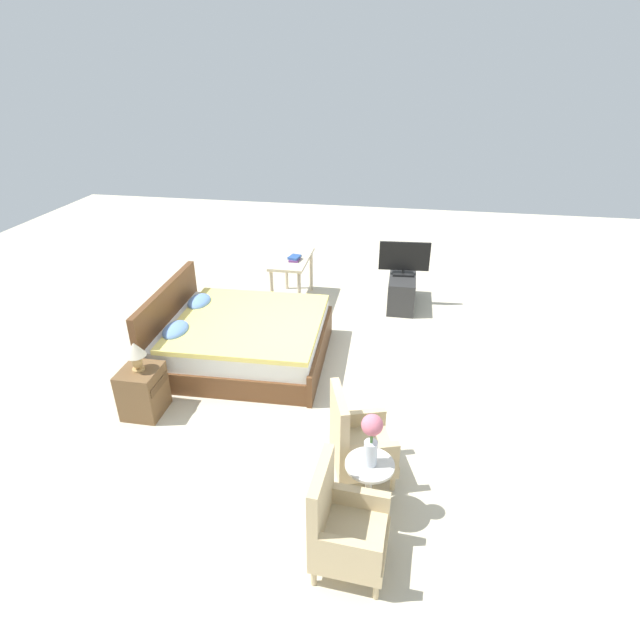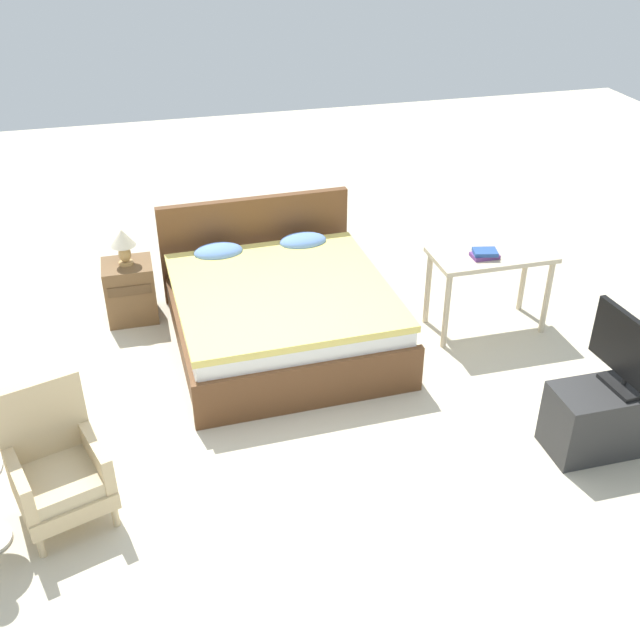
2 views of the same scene
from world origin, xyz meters
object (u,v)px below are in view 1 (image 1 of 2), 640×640
object	(u,v)px
armchair_by_window_right	(357,443)
bed	(241,339)
armchair_by_window_left	(343,528)
vanity_desk	(292,264)
tv_stand	(402,290)
side_table	(369,483)
book_stack	(295,258)
table_lamp	(135,352)
flower_vase	(372,435)
tv_flatscreen	(404,258)
nightstand	(143,391)

from	to	relation	value
armchair_by_window_right	bed	bearing A→B (deg)	43.58
armchair_by_window_left	vanity_desk	size ratio (longest dim) A/B	0.88
tv_stand	bed	bearing A→B (deg)	135.35
side_table	book_stack	size ratio (longest dim) A/B	2.59
bed	table_lamp	distance (m)	1.49
side_table	tv_stand	size ratio (longest dim) A/B	0.61
flower_vase	tv_stand	xyz separation A→B (m)	(4.22, -0.16, -0.63)
flower_vase	armchair_by_window_right	bearing A→B (deg)	17.24
side_table	book_stack	xyz separation A→B (m)	(3.93, 1.48, 0.41)
tv_stand	vanity_desk	world-z (taller)	vanity_desk
table_lamp	tv_flatscreen	distance (m)	4.19
tv_stand	vanity_desk	size ratio (longest dim) A/B	0.92
armchair_by_window_left	nightstand	bearing A→B (deg)	58.26
bed	armchair_by_window_left	distance (m)	3.18
vanity_desk	book_stack	world-z (taller)	book_stack
tv_flatscreen	book_stack	xyz separation A→B (m)	(-0.29, 1.64, -0.00)
bed	tv_stand	bearing A→B (deg)	-44.65
armchair_by_window_left	flower_vase	world-z (taller)	flower_vase
bed	vanity_desk	size ratio (longest dim) A/B	1.99
armchair_by_window_right	vanity_desk	size ratio (longest dim) A/B	0.88
bed	flower_vase	size ratio (longest dim) A/B	4.34
flower_vase	vanity_desk	bearing A→B (deg)	21.01
nightstand	armchair_by_window_left	bearing A→B (deg)	-121.74
tv_stand	book_stack	bearing A→B (deg)	99.95
flower_vase	table_lamp	size ratio (longest dim) A/B	1.45
armchair_by_window_left	tv_flatscreen	distance (m)	4.73
armchair_by_window_left	table_lamp	world-z (taller)	armchair_by_window_left
side_table	armchair_by_window_right	bearing A→B (deg)	17.24
book_stack	side_table	bearing A→B (deg)	-159.33
bed	armchair_by_window_right	distance (m)	2.43
bed	tv_stand	world-z (taller)	bed
nightstand	vanity_desk	xyz separation A→B (m)	(3.04, -0.97, 0.36)
armchair_by_window_right	tv_stand	bearing A→B (deg)	-4.54
nightstand	table_lamp	world-z (taller)	table_lamp
tv_flatscreen	book_stack	world-z (taller)	tv_flatscreen
side_table	book_stack	distance (m)	4.22
side_table	book_stack	world-z (taller)	book_stack
armchair_by_window_left	side_table	size ratio (longest dim) A/B	1.57
vanity_desk	bed	bearing A→B (deg)	171.53
armchair_by_window_right	nightstand	distance (m)	2.44
bed	tv_flatscreen	bearing A→B (deg)	-44.62
flower_vase	armchair_by_window_left	bearing A→B (deg)	162.95
armchair_by_window_left	side_table	distance (m)	0.50
nightstand	table_lamp	xyz separation A→B (m)	(0.00, 0.00, 0.49)
tv_flatscreen	table_lamp	bearing A→B (deg)	140.38
armchair_by_window_right	table_lamp	size ratio (longest dim) A/B	2.79
table_lamp	book_stack	world-z (taller)	table_lamp
bed	flower_vase	distance (m)	2.93
armchair_by_window_right	nightstand	size ratio (longest dim) A/B	1.68
bed	tv_flatscreen	world-z (taller)	tv_flatscreen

